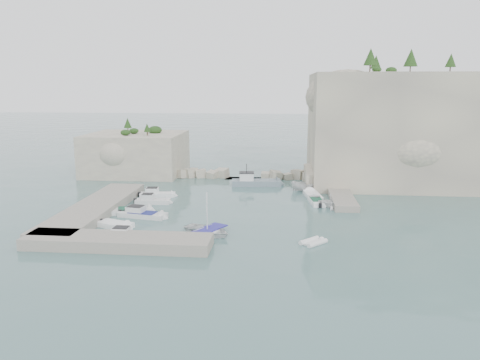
# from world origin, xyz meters

# --- Properties ---
(ground) EXTENTS (400.00, 400.00, 0.00)m
(ground) POSITION_xyz_m (0.00, 0.00, 0.00)
(ground) COLOR slate
(ground) RESTS_ON ground
(cliff_east) EXTENTS (26.00, 22.00, 17.00)m
(cliff_east) POSITION_xyz_m (23.00, 23.00, 8.50)
(cliff_east) COLOR beige
(cliff_east) RESTS_ON ground
(cliff_terrace) EXTENTS (8.00, 10.00, 2.50)m
(cliff_terrace) POSITION_xyz_m (13.00, 18.00, 1.25)
(cliff_terrace) COLOR beige
(cliff_terrace) RESTS_ON ground
(outcrop_west) EXTENTS (16.00, 14.00, 7.00)m
(outcrop_west) POSITION_xyz_m (-20.00, 25.00, 3.50)
(outcrop_west) COLOR beige
(outcrop_west) RESTS_ON ground
(quay_west) EXTENTS (5.00, 24.00, 1.10)m
(quay_west) POSITION_xyz_m (-17.00, -1.00, 0.55)
(quay_west) COLOR #9E9689
(quay_west) RESTS_ON ground
(quay_south) EXTENTS (18.00, 4.00, 1.10)m
(quay_south) POSITION_xyz_m (-10.00, -12.50, 0.55)
(quay_south) COLOR #9E9689
(quay_south) RESTS_ON ground
(ledge_east) EXTENTS (3.00, 16.00, 0.80)m
(ledge_east) POSITION_xyz_m (13.50, 10.00, 0.40)
(ledge_east) COLOR #9E9689
(ledge_east) RESTS_ON ground
(breakwater) EXTENTS (28.00, 3.00, 1.40)m
(breakwater) POSITION_xyz_m (-1.00, 22.00, 0.70)
(breakwater) COLOR beige
(breakwater) RESTS_ON ground
(motorboat_a) EXTENTS (5.41, 2.16, 1.40)m
(motorboat_a) POSITION_xyz_m (-11.72, 8.06, 0.00)
(motorboat_a) COLOR white
(motorboat_a) RESTS_ON ground
(motorboat_b) EXTENTS (5.03, 1.92, 1.40)m
(motorboat_b) POSITION_xyz_m (-11.31, 4.28, 0.00)
(motorboat_b) COLOR silver
(motorboat_b) RESTS_ON ground
(motorboat_c) EXTENTS (6.03, 3.80, 0.70)m
(motorboat_c) POSITION_xyz_m (-12.79, -0.44, 0.00)
(motorboat_c) COLOR silver
(motorboat_c) RESTS_ON ground
(motorboat_d) EXTENTS (6.53, 3.06, 1.40)m
(motorboat_d) POSITION_xyz_m (-10.72, -2.19, 0.00)
(motorboat_d) COLOR silver
(motorboat_d) RESTS_ON ground
(motorboat_e) EXTENTS (4.75, 3.31, 0.70)m
(motorboat_e) POSITION_xyz_m (-12.53, -6.31, 0.00)
(motorboat_e) COLOR white
(motorboat_e) RESTS_ON ground
(motorboat_f) EXTENTS (5.35, 1.70, 1.40)m
(motorboat_f) POSITION_xyz_m (-9.69, -10.28, 0.00)
(motorboat_f) COLOR silver
(motorboat_f) RESTS_ON ground
(rowboat) EXTENTS (6.53, 5.95, 1.11)m
(rowboat) POSITION_xyz_m (-2.11, -7.81, 0.00)
(rowboat) COLOR white
(rowboat) RESTS_ON ground
(inflatable_dinghy) EXTENTS (2.95, 2.97, 0.44)m
(inflatable_dinghy) POSITION_xyz_m (8.69, -9.75, 0.00)
(inflatable_dinghy) COLOR white
(inflatable_dinghy) RESTS_ON ground
(tender_east_a) EXTENTS (3.88, 3.51, 1.79)m
(tender_east_a) POSITION_xyz_m (11.79, 4.47, 0.00)
(tender_east_a) COLOR white
(tender_east_a) RESTS_ON ground
(tender_east_b) EXTENTS (2.23, 4.83, 0.70)m
(tender_east_b) POSITION_xyz_m (10.05, 6.16, 0.00)
(tender_east_b) COLOR white
(tender_east_b) RESTS_ON ground
(tender_east_c) EXTENTS (2.65, 5.80, 0.70)m
(tender_east_c) POSITION_xyz_m (9.75, 9.64, 0.00)
(tender_east_c) COLOR white
(tender_east_c) RESTS_ON ground
(tender_east_d) EXTENTS (4.61, 2.27, 1.71)m
(tender_east_d) POSITION_xyz_m (9.01, 13.41, 0.00)
(tender_east_d) COLOR silver
(tender_east_d) RESTS_ON ground
(work_boat) EXTENTS (8.45, 3.23, 2.20)m
(work_boat) POSITION_xyz_m (1.51, 16.73, 0.00)
(work_boat) COLOR slate
(work_boat) RESTS_ON ground
(rowboat_mast) EXTENTS (0.10, 0.10, 4.20)m
(rowboat_mast) POSITION_xyz_m (-2.11, -7.81, 2.65)
(rowboat_mast) COLOR white
(rowboat_mast) RESTS_ON rowboat
(vegetation) EXTENTS (53.48, 13.88, 13.40)m
(vegetation) POSITION_xyz_m (17.83, 24.40, 17.93)
(vegetation) COLOR #1E4219
(vegetation) RESTS_ON ground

